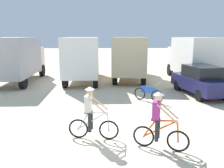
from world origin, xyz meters
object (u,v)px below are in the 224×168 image
box_truck_tan_camper (129,56)px  bicycle_spare (148,94)px  box_truck_avon_van (82,57)px  cyclist_cowboy_hat (159,123)px  box_truck_grey_hauler (18,58)px  box_truck_white_box (193,57)px  sedan_parked (201,80)px  supply_crate (210,93)px  cyclist_orange_shirt (92,115)px

box_truck_tan_camper → bicycle_spare: box_truck_tan_camper is taller
box_truck_avon_van → cyclist_cowboy_hat: 11.58m
cyclist_cowboy_hat → box_truck_grey_hauler: bearing=126.5°
box_truck_white_box → sedan_parked: (-1.15, -4.25, -0.99)m
box_truck_white_box → box_truck_tan_camper: bearing=167.9°
sedan_parked → box_truck_grey_hauler: bearing=160.5°
supply_crate → bicycle_spare: bearing=-175.9°
cyclist_cowboy_hat → bicycle_spare: size_ratio=1.33×
box_truck_grey_hauler → cyclist_orange_shirt: size_ratio=3.72×
box_truck_white_box → sedan_parked: 4.51m
sedan_parked → supply_crate: 1.14m
box_truck_tan_camper → cyclist_cowboy_hat: 11.89m
box_truck_white_box → cyclist_cowboy_hat: (-5.21, -10.81, -1.03)m
cyclist_orange_shirt → supply_crate: (6.33, 4.78, -0.52)m
cyclist_cowboy_hat → supply_crate: cyclist_cowboy_hat is taller
cyclist_orange_shirt → bicycle_spare: (2.81, 4.53, -0.45)m
cyclist_orange_shirt → box_truck_tan_camper: bearing=77.2°
box_truck_avon_van → box_truck_tan_camper: bearing=11.9°
cyclist_orange_shirt → box_truck_white_box: bearing=53.9°
box_truck_grey_hauler → cyclist_orange_shirt: 11.72m
box_truck_grey_hauler → box_truck_avon_van: bearing=2.6°
box_truck_white_box → sedan_parked: box_truck_white_box is taller
box_truck_avon_van → box_truck_white_box: 8.47m
box_truck_avon_van → cyclist_orange_shirt: size_ratio=3.72×
box_truck_grey_hauler → bicycle_spare: 10.45m
box_truck_grey_hauler → cyclist_orange_shirt: bearing=-59.5°
box_truck_tan_camper → box_truck_white_box: bearing=-12.1°
cyclist_cowboy_hat → supply_crate: 7.02m
cyclist_orange_shirt → supply_crate: 7.95m
box_truck_tan_camper → bicycle_spare: (0.30, -6.52, -1.48)m
cyclist_orange_shirt → cyclist_cowboy_hat: size_ratio=1.00×
box_truck_grey_hauler → cyclist_orange_shirt: box_truck_grey_hauler is taller
box_truck_avon_van → cyclist_cowboy_hat: (3.26, -11.06, -1.03)m
bicycle_spare → supply_crate: bearing=4.1°
box_truck_grey_hauler → sedan_parked: (12.08, -4.28, -0.99)m
cyclist_orange_shirt → cyclist_cowboy_hat: 2.24m
box_truck_avon_van → cyclist_cowboy_hat: bearing=-73.6°
sedan_parked → cyclist_cowboy_hat: size_ratio=2.42×
sedan_parked → box_truck_avon_van: bearing=148.4°
box_truck_avon_van → cyclist_orange_shirt: (1.16, -10.27, -1.03)m
supply_crate → box_truck_white_box: bearing=79.4°
box_truck_avon_van → cyclist_cowboy_hat: box_truck_avon_van is taller
box_truck_tan_camper → box_truck_avon_van: bearing=-168.1°
box_truck_tan_camper → bicycle_spare: bearing=-87.4°
box_truck_grey_hauler → box_truck_avon_van: same height
box_truck_tan_camper → cyclist_orange_shirt: 11.38m
bicycle_spare → box_truck_avon_van: bearing=124.7°
box_truck_tan_camper → sedan_parked: bearing=-55.4°
box_truck_avon_van → bicycle_spare: 7.14m
box_truck_avon_van → bicycle_spare: bearing=-55.3°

